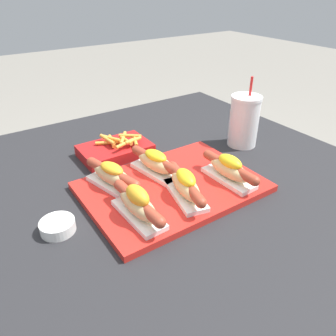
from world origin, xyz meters
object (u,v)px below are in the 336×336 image
object	(u,v)px
serving_tray	(172,187)
hot_dog_3	(112,176)
drink_cup	(244,121)
fries_basket	(116,149)
hot_dog_2	(229,169)
hot_dog_4	(156,163)
hot_dog_0	(138,204)
sauce_bowl	(58,226)
hot_dog_1	(186,185)

from	to	relation	value
serving_tray	hot_dog_3	bearing A→B (deg)	149.89
drink_cup	fries_basket	xyz separation A→B (m)	(-0.39, 0.17, -0.07)
hot_dog_2	hot_dog_4	size ratio (longest dim) A/B	1.01
hot_dog_0	hot_dog_2	world-z (taller)	hot_dog_0
hot_dog_2	hot_dog_3	size ratio (longest dim) A/B	1.03
hot_dog_3	drink_cup	bearing A→B (deg)	1.88
serving_tray	hot_dog_4	xyz separation A→B (m)	(-0.01, 0.07, 0.04)
hot_dog_0	hot_dog_4	world-z (taller)	hot_dog_0
sauce_bowl	drink_cup	bearing A→B (deg)	7.42
serving_tray	sauce_bowl	size ratio (longest dim) A/B	5.84
hot_dog_2	drink_cup	bearing A→B (deg)	37.20
drink_cup	fries_basket	distance (m)	0.43
hot_dog_2	sauce_bowl	bearing A→B (deg)	170.20
serving_tray	hot_dog_3	world-z (taller)	hot_dog_3
hot_dog_1	hot_dog_3	size ratio (longest dim) A/B	1.00
hot_dog_4	sauce_bowl	distance (m)	0.31
hot_dog_0	hot_dog_4	distance (m)	0.20
hot_dog_1	hot_dog_2	bearing A→B (deg)	-1.10
serving_tray	drink_cup	xyz separation A→B (m)	(0.35, 0.09, 0.08)
hot_dog_3	hot_dog_2	bearing A→B (deg)	-28.26
hot_dog_1	sauce_bowl	distance (m)	0.31
hot_dog_2	fries_basket	distance (m)	0.38
hot_dog_4	fries_basket	world-z (taller)	hot_dog_4
sauce_bowl	fries_basket	distance (m)	0.37
hot_dog_3	drink_cup	world-z (taller)	drink_cup
serving_tray	hot_dog_0	distance (m)	0.16
hot_dog_0	drink_cup	world-z (taller)	drink_cup
hot_dog_3	fries_basket	distance (m)	0.21
hot_dog_0	hot_dog_4	xyz separation A→B (m)	(0.14, 0.14, -0.00)
hot_dog_4	serving_tray	bearing A→B (deg)	-85.86
serving_tray	drink_cup	distance (m)	0.37
serving_tray	hot_dog_2	size ratio (longest dim) A/B	2.29
fries_basket	drink_cup	bearing A→B (deg)	-23.60
fries_basket	hot_dog_0	bearing A→B (deg)	-107.54
hot_dog_0	hot_dog_1	distance (m)	0.14
hot_dog_0	fries_basket	size ratio (longest dim) A/B	0.92
hot_dog_0	sauce_bowl	world-z (taller)	hot_dog_0
hot_dog_0	hot_dog_1	size ratio (longest dim) A/B	1.02
hot_dog_4	drink_cup	distance (m)	0.36
hot_dog_2	sauce_bowl	distance (m)	0.45
hot_dog_0	hot_dog_1	world-z (taller)	hot_dog_0
hot_dog_0	drink_cup	xyz separation A→B (m)	(0.49, 0.16, 0.03)
hot_dog_2	fries_basket	size ratio (longest dim) A/B	0.92
hot_dog_3	sauce_bowl	bearing A→B (deg)	-157.88
serving_tray	hot_dog_3	xyz separation A→B (m)	(-0.13, 0.08, 0.04)
hot_dog_0	fries_basket	world-z (taller)	hot_dog_0
hot_dog_3	hot_dog_1	bearing A→B (deg)	-48.11
fries_basket	sauce_bowl	bearing A→B (deg)	-136.56
hot_dog_1	hot_dog_4	distance (m)	0.14
sauce_bowl	hot_dog_4	bearing A→B (deg)	11.95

